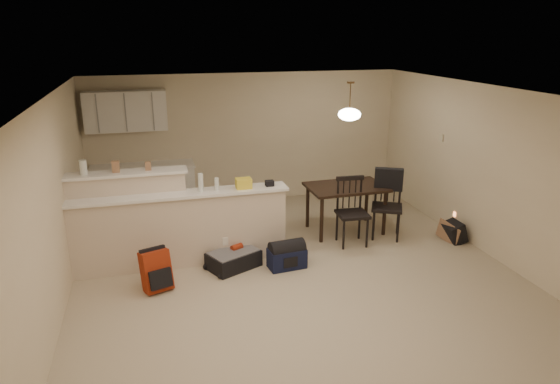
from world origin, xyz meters
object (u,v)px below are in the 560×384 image
object	(u,v)px
dining_chair_far	(387,206)
navy_duffel	(287,258)
red_backpack	(156,271)
suitcase	(234,260)
dining_chair_near	(353,212)
black_daypack	(454,232)
dining_table	(346,191)
pendant_lamp	(349,114)

from	to	relation	value
dining_chair_far	navy_duffel	distance (m)	2.02
red_backpack	suitcase	bearing A→B (deg)	-0.88
dining_chair_near	black_daypack	world-z (taller)	dining_chair_near
red_backpack	navy_duffel	distance (m)	1.83
dining_table	dining_chair_far	xyz separation A→B (m)	(0.54, -0.43, -0.15)
pendant_lamp	dining_chair_far	bearing A→B (deg)	-38.36
dining_table	black_daypack	distance (m)	1.84
red_backpack	navy_duffel	world-z (taller)	red_backpack
black_daypack	dining_table	bearing A→B (deg)	61.00
red_backpack	black_daypack	xyz separation A→B (m)	(4.67, 0.37, -0.11)
dining_chair_far	black_daypack	size ratio (longest dim) A/B	3.10
suitcase	red_backpack	xyz separation A→B (m)	(-1.08, -0.37, 0.15)
dining_chair_far	red_backpack	size ratio (longest dim) A/B	2.05
red_backpack	dining_chair_far	bearing A→B (deg)	-7.16
pendant_lamp	red_backpack	bearing A→B (deg)	-158.46
pendant_lamp	dining_chair_near	size ratio (longest dim) A/B	0.58
dining_chair_near	suitcase	xyz separation A→B (m)	(-1.96, -0.33, -0.42)
navy_duffel	suitcase	bearing A→B (deg)	158.80
red_backpack	navy_duffel	size ratio (longest dim) A/B	1.02
dining_chair_near	red_backpack	size ratio (longest dim) A/B	2.00
navy_duffel	red_backpack	bearing A→B (deg)	179.28
dining_chair_near	black_daypack	distance (m)	1.71
red_backpack	black_daypack	bearing A→B (deg)	-15.10
suitcase	pendant_lamp	bearing A→B (deg)	-2.54
dining_table	navy_duffel	world-z (taller)	dining_table
dining_table	red_backpack	world-z (taller)	dining_table
black_daypack	dining_chair_far	bearing A→B (deg)	66.45
pendant_lamp	navy_duffel	bearing A→B (deg)	-140.91
suitcase	navy_duffel	size ratio (longest dim) A/B	1.33
dining_table	dining_chair_far	bearing A→B (deg)	-39.36
navy_duffel	pendant_lamp	bearing A→B (deg)	33.17
suitcase	black_daypack	size ratio (longest dim) A/B	1.98
red_backpack	pendant_lamp	bearing A→B (deg)	1.95
pendant_lamp	dining_chair_far	xyz separation A→B (m)	(0.54, -0.43, -1.44)
navy_duffel	black_daypack	size ratio (longest dim) A/B	1.49
red_backpack	dining_chair_near	bearing A→B (deg)	-6.64
dining_table	pendant_lamp	bearing A→B (deg)	-154.44
dining_table	dining_chair_far	size ratio (longest dim) A/B	1.18
pendant_lamp	suitcase	bearing A→B (deg)	-157.01
dining_table	suitcase	distance (m)	2.31
dining_chair_far	navy_duffel	size ratio (longest dim) A/B	2.09
dining_chair_near	black_daypack	xyz separation A→B (m)	(1.63, -0.33, -0.38)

